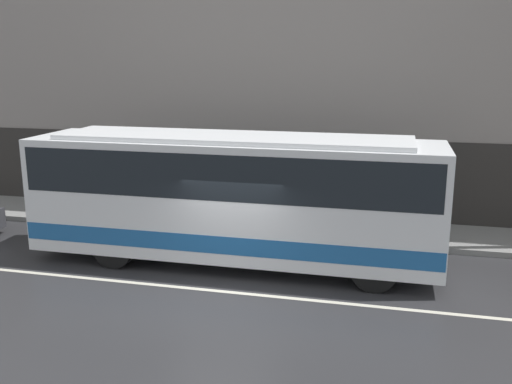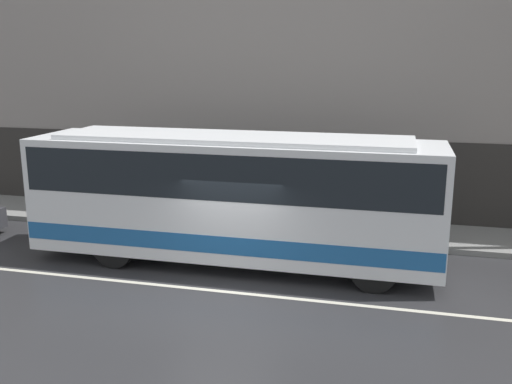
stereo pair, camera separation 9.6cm
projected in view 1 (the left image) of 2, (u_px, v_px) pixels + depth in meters
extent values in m
plane|color=#2D2D30|center=(224.00, 292.00, 13.42)|extent=(60.00, 60.00, 0.00)
cube|color=gray|center=(271.00, 226.00, 18.38)|extent=(60.00, 2.54, 0.17)
cube|color=gray|center=(282.00, 27.00, 18.28)|extent=(60.00, 0.30, 12.66)
cube|color=#2D2B28|center=(279.00, 178.00, 19.27)|extent=(60.00, 0.06, 2.80)
cube|color=beige|center=(224.00, 292.00, 13.42)|extent=(54.00, 0.14, 0.01)
cube|color=white|center=(233.00, 196.00, 14.91)|extent=(10.68, 2.51, 2.97)
cube|color=#1E5999|center=(233.00, 230.00, 15.13)|extent=(10.62, 2.53, 0.45)
cube|color=black|center=(232.00, 168.00, 14.74)|extent=(10.36, 2.53, 1.13)
cube|color=orange|center=(448.00, 155.00, 13.40)|extent=(0.12, 1.88, 0.28)
cube|color=white|center=(232.00, 138.00, 14.56)|extent=(9.08, 2.13, 0.12)
cylinder|color=black|center=(374.00, 270.00, 13.32)|extent=(1.07, 0.28, 1.07)
cylinder|color=black|center=(377.00, 241.00, 15.39)|extent=(1.07, 0.28, 1.07)
cylinder|color=black|center=(113.00, 248.00, 14.85)|extent=(1.07, 0.28, 1.07)
cylinder|color=black|center=(148.00, 224.00, 16.92)|extent=(1.07, 0.28, 1.07)
cylinder|color=#333338|center=(146.00, 193.00, 19.58)|extent=(0.36, 0.36, 1.35)
sphere|color=tan|center=(145.00, 170.00, 19.39)|extent=(0.25, 0.25, 0.25)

